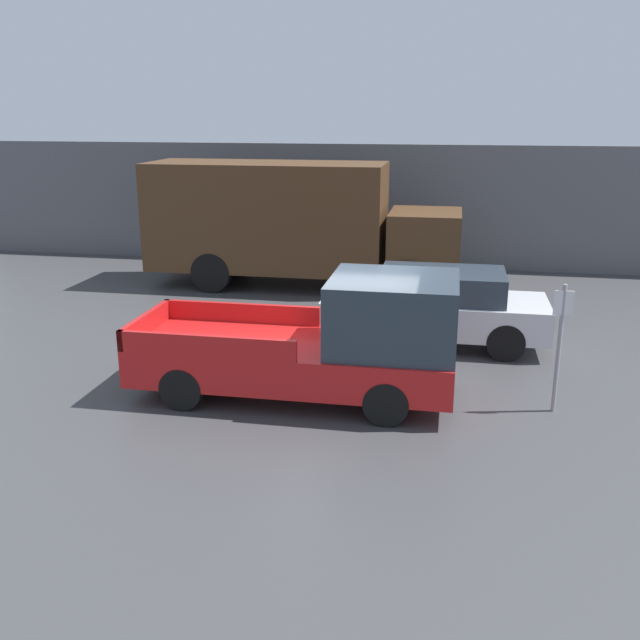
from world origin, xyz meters
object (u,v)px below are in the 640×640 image
car (436,306)px  newspaper_box (344,249)px  pickup_truck (328,343)px  delivery_truck (289,221)px  parking_sign (560,341)px

car → newspaper_box: (-3.09, 7.36, -0.29)m
pickup_truck → delivery_truck: bearing=107.5°
parking_sign → newspaper_box: parking_sign is taller
pickup_truck → car: pickup_truck is taller
parking_sign → car: bearing=122.3°
car → delivery_truck: size_ratio=0.54×
delivery_truck → newspaper_box: 3.37m
car → newspaper_box: 7.98m
newspaper_box → pickup_truck: bearing=-82.7°
parking_sign → newspaper_box: bearing=115.8°
pickup_truck → newspaper_box: bearing=97.3°
car → newspaper_box: bearing=112.8°
delivery_truck → pickup_truck: bearing=-72.5°
parking_sign → delivery_truck: bearing=129.0°
parking_sign → newspaper_box: size_ratio=2.03×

